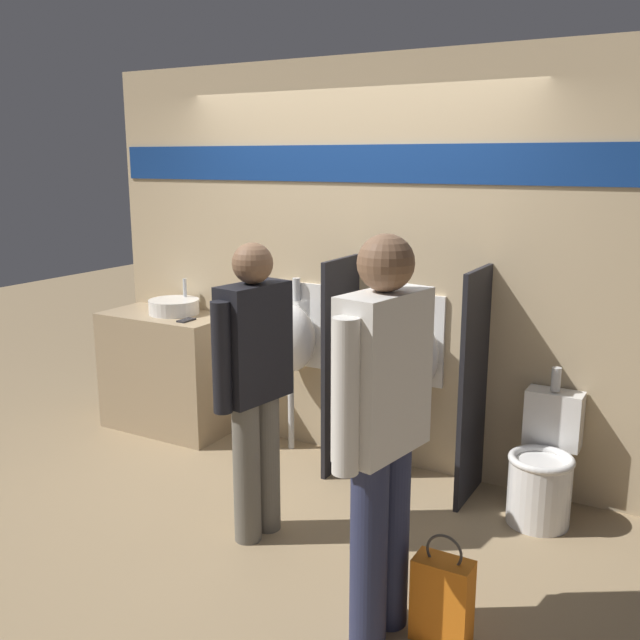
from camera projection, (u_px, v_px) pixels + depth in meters
ground_plane at (307, 483)px, 4.62m from camera, size 16.00×16.00×0.00m
display_wall at (351, 263)px, 4.83m from camera, size 3.94×0.07×2.70m
sink_counter at (168, 372)px, 5.47m from camera, size 0.98×0.51×0.91m
sink_basin at (174, 306)px, 5.38m from camera, size 0.38×0.38×0.25m
cell_phone at (186, 320)px, 5.14m from camera, size 0.07×0.14×0.01m
divider_near_counter at (340, 366)px, 4.71m from camera, size 0.03×0.48×1.43m
divider_mid at (473, 387)px, 4.28m from camera, size 0.03×0.48×1.43m
urinal_near_counter at (291, 338)px, 5.00m from camera, size 0.38×0.26×1.24m
urinal_far at (411, 355)px, 4.57m from camera, size 0.38×0.26×1.24m
toilet at (543, 470)px, 4.11m from camera, size 0.37×0.53×0.87m
person_in_vest at (255, 379)px, 3.80m from camera, size 0.25×0.57×1.64m
person_with_lanyard at (383, 424)px, 2.96m from camera, size 0.27×0.61×1.77m
shopping_bag at (442, 599)px, 3.07m from camera, size 0.25×0.14×0.50m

